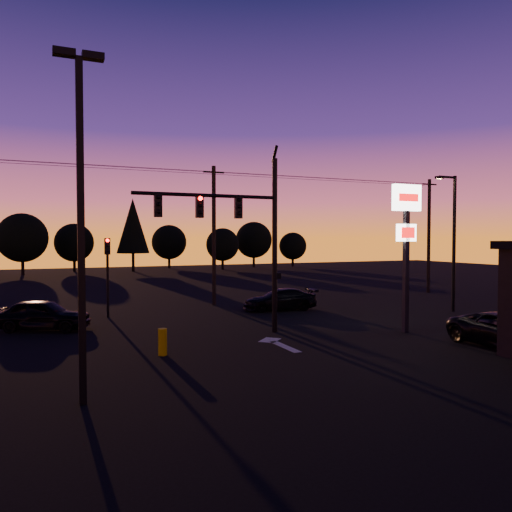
{
  "coord_description": "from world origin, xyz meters",
  "views": [
    {
      "loc": [
        -8.58,
        -16.64,
        4.36
      ],
      "look_at": [
        1.0,
        5.0,
        3.5
      ],
      "focal_mm": 35.0,
      "sensor_mm": 36.0,
      "label": 1
    }
  ],
  "objects_px": {
    "bollard": "(163,342)",
    "car_left": "(43,315)",
    "streetlight": "(453,237)",
    "suv_parked": "(510,331)",
    "pylon_sign": "(406,226)",
    "car_right": "(280,299)",
    "secondary_signal": "(108,265)",
    "parking_lot_light": "(81,203)",
    "traffic_signal_mast": "(243,225)"
  },
  "relations": [
    {
      "from": "traffic_signal_mast",
      "to": "car_left",
      "type": "bearing_deg",
      "value": 149.74
    },
    {
      "from": "car_right",
      "to": "car_left",
      "type": "bearing_deg",
      "value": -75.42
    },
    {
      "from": "pylon_sign",
      "to": "streetlight",
      "type": "xyz_separation_m",
      "value": [
        6.91,
        4.0,
        -0.49
      ]
    },
    {
      "from": "secondary_signal",
      "to": "parking_lot_light",
      "type": "distance_m",
      "value": 14.9
    },
    {
      "from": "parking_lot_light",
      "to": "car_left",
      "type": "height_order",
      "value": "parking_lot_light"
    },
    {
      "from": "streetlight",
      "to": "secondary_signal",
      "type": "bearing_deg",
      "value": 162.44
    },
    {
      "from": "secondary_signal",
      "to": "car_right",
      "type": "relative_size",
      "value": 0.98
    },
    {
      "from": "traffic_signal_mast",
      "to": "bollard",
      "type": "bearing_deg",
      "value": -149.94
    },
    {
      "from": "parking_lot_light",
      "to": "streetlight",
      "type": "xyz_separation_m",
      "value": [
        21.41,
        8.5,
        -0.85
      ]
    },
    {
      "from": "pylon_sign",
      "to": "suv_parked",
      "type": "bearing_deg",
      "value": -72.02
    },
    {
      "from": "car_left",
      "to": "car_right",
      "type": "bearing_deg",
      "value": -59.56
    },
    {
      "from": "bollard",
      "to": "suv_parked",
      "type": "height_order",
      "value": "suv_parked"
    },
    {
      "from": "bollard",
      "to": "car_right",
      "type": "relative_size",
      "value": 0.22
    },
    {
      "from": "parking_lot_light",
      "to": "car_left",
      "type": "xyz_separation_m",
      "value": [
        -0.83,
        11.79,
        -4.53
      ]
    },
    {
      "from": "car_right",
      "to": "suv_parked",
      "type": "distance_m",
      "value": 13.56
    },
    {
      "from": "streetlight",
      "to": "bollard",
      "type": "bearing_deg",
      "value": -167.77
    },
    {
      "from": "traffic_signal_mast",
      "to": "suv_parked",
      "type": "xyz_separation_m",
      "value": [
        8.53,
        -6.89,
        -4.25
      ]
    },
    {
      "from": "pylon_sign",
      "to": "streetlight",
      "type": "height_order",
      "value": "streetlight"
    },
    {
      "from": "streetlight",
      "to": "suv_parked",
      "type": "relative_size",
      "value": 1.61
    },
    {
      "from": "car_left",
      "to": "parking_lot_light",
      "type": "bearing_deg",
      "value": -151.61
    },
    {
      "from": "secondary_signal",
      "to": "car_left",
      "type": "bearing_deg",
      "value": -141.01
    },
    {
      "from": "pylon_sign",
      "to": "car_right",
      "type": "height_order",
      "value": "pylon_sign"
    },
    {
      "from": "bollard",
      "to": "car_left",
      "type": "distance_m",
      "value": 8.28
    },
    {
      "from": "pylon_sign",
      "to": "car_right",
      "type": "bearing_deg",
      "value": 103.74
    },
    {
      "from": "traffic_signal_mast",
      "to": "pylon_sign",
      "type": "bearing_deg",
      "value": -19.36
    },
    {
      "from": "car_left",
      "to": "car_right",
      "type": "height_order",
      "value": "car_left"
    },
    {
      "from": "secondary_signal",
      "to": "streetlight",
      "type": "relative_size",
      "value": 0.54
    },
    {
      "from": "secondary_signal",
      "to": "car_right",
      "type": "bearing_deg",
      "value": -7.46
    },
    {
      "from": "traffic_signal_mast",
      "to": "secondary_signal",
      "type": "relative_size",
      "value": 1.97
    },
    {
      "from": "parking_lot_light",
      "to": "suv_parked",
      "type": "distance_m",
      "value": 16.57
    },
    {
      "from": "secondary_signal",
      "to": "parking_lot_light",
      "type": "relative_size",
      "value": 0.48
    },
    {
      "from": "streetlight",
      "to": "car_right",
      "type": "xyz_separation_m",
      "value": [
        -9.04,
        4.69,
        -3.77
      ]
    },
    {
      "from": "pylon_sign",
      "to": "car_right",
      "type": "relative_size",
      "value": 1.53
    },
    {
      "from": "car_right",
      "to": "suv_parked",
      "type": "height_order",
      "value": "suv_parked"
    },
    {
      "from": "pylon_sign",
      "to": "secondary_signal",
      "type": "bearing_deg",
      "value": 140.23
    },
    {
      "from": "secondary_signal",
      "to": "pylon_sign",
      "type": "relative_size",
      "value": 0.64
    },
    {
      "from": "traffic_signal_mast",
      "to": "bollard",
      "type": "xyz_separation_m",
      "value": [
        -4.22,
        -2.44,
        -4.44
      ]
    },
    {
      "from": "streetlight",
      "to": "suv_parked",
      "type": "bearing_deg",
      "value": -123.14
    },
    {
      "from": "streetlight",
      "to": "suv_parked",
      "type": "distance_m",
      "value": 10.7
    },
    {
      "from": "bollard",
      "to": "car_left",
      "type": "xyz_separation_m",
      "value": [
        -4.0,
        7.24,
        0.24
      ]
    },
    {
      "from": "secondary_signal",
      "to": "bollard",
      "type": "xyz_separation_m",
      "value": [
        0.68,
        -9.94,
        -2.36
      ]
    },
    {
      "from": "traffic_signal_mast",
      "to": "streetlight",
      "type": "distance_m",
      "value": 14.1
    },
    {
      "from": "secondary_signal",
      "to": "bollard",
      "type": "bearing_deg",
      "value": -86.1
    },
    {
      "from": "parking_lot_light",
      "to": "car_left",
      "type": "distance_m",
      "value": 12.66
    },
    {
      "from": "pylon_sign",
      "to": "suv_parked",
      "type": "relative_size",
      "value": 1.37
    },
    {
      "from": "streetlight",
      "to": "parking_lot_light",
      "type": "bearing_deg",
      "value": -158.35
    },
    {
      "from": "traffic_signal_mast",
      "to": "car_right",
      "type": "xyz_separation_m",
      "value": [
        4.97,
        6.2,
        -4.29
      ]
    },
    {
      "from": "traffic_signal_mast",
      "to": "pylon_sign",
      "type": "height_order",
      "value": "traffic_signal_mast"
    },
    {
      "from": "streetlight",
      "to": "traffic_signal_mast",
      "type": "bearing_deg",
      "value": -173.86
    },
    {
      "from": "car_left",
      "to": "traffic_signal_mast",
      "type": "bearing_deg",
      "value": -95.87
    }
  ]
}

